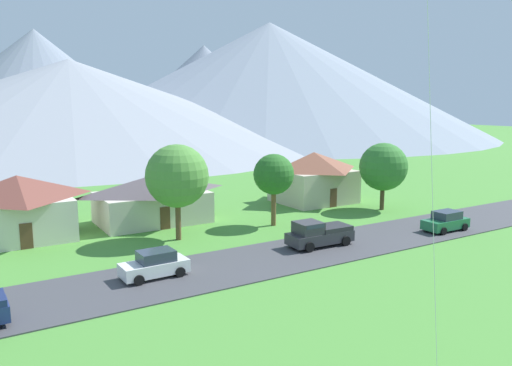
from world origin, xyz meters
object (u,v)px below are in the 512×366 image
(tree_near_left, at_px, (177,176))
(tree_left_of_center, at_px, (383,167))
(tree_center, at_px, (274,175))
(pickup_truck_charcoal_east_side, at_px, (318,233))
(parked_car_green_mid_west, at_px, (446,221))
(house_left_center, at_px, (314,176))
(house_leftmost, at_px, (19,206))
(parked_car_white_west_end, at_px, (155,265))
(house_rightmost, at_px, (152,198))

(tree_near_left, distance_m, tree_left_of_center, 22.36)
(tree_center, bearing_deg, pickup_truck_charcoal_east_side, -96.18)
(parked_car_green_mid_west, bearing_deg, tree_left_of_center, 79.09)
(house_left_center, distance_m, tree_center, 11.88)
(house_leftmost, relative_size, tree_left_of_center, 1.20)
(tree_near_left, height_order, parked_car_white_west_end, tree_near_left)
(house_left_center, distance_m, tree_left_of_center, 7.93)
(house_leftmost, xyz_separation_m, tree_left_of_center, (33.14, -7.63, 1.76))
(parked_car_green_mid_west, bearing_deg, house_left_center, 96.15)
(tree_left_of_center, height_order, parked_car_white_west_end, tree_left_of_center)
(tree_left_of_center, distance_m, tree_center, 13.21)
(house_left_center, relative_size, tree_near_left, 1.09)
(house_leftmost, xyz_separation_m, parked_car_green_mid_west, (31.37, -16.81, -1.81))
(house_rightmost, distance_m, tree_left_of_center, 23.27)
(tree_left_of_center, bearing_deg, house_leftmost, 167.03)
(parked_car_green_mid_west, bearing_deg, pickup_truck_charcoal_east_side, 170.50)
(house_rightmost, height_order, tree_center, tree_center)
(tree_center, xyz_separation_m, parked_car_white_west_end, (-13.90, -7.42, -3.74))
(tree_left_of_center, distance_m, parked_car_white_west_end, 28.24)
(house_rightmost, xyz_separation_m, parked_car_green_mid_west, (20.27, -16.31, -1.39))
(house_leftmost, relative_size, house_left_center, 0.99)
(pickup_truck_charcoal_east_side, bearing_deg, parked_car_white_west_end, 179.95)
(house_rightmost, height_order, tree_left_of_center, tree_left_of_center)
(tree_center, height_order, parked_car_white_west_end, tree_center)
(tree_near_left, relative_size, tree_left_of_center, 1.12)
(tree_near_left, xyz_separation_m, parked_car_green_mid_west, (20.58, -9.54, -4.32))
(house_leftmost, height_order, tree_center, tree_center)
(tree_near_left, bearing_deg, pickup_truck_charcoal_east_side, -41.93)
(parked_car_white_west_end, relative_size, parked_car_green_mid_west, 1.00)
(tree_left_of_center, distance_m, parked_car_green_mid_west, 10.00)
(parked_car_green_mid_west, height_order, pickup_truck_charcoal_east_side, pickup_truck_charcoal_east_side)
(tree_near_left, distance_m, parked_car_green_mid_west, 23.09)
(house_rightmost, distance_m, tree_near_left, 7.39)
(house_left_center, bearing_deg, tree_left_of_center, -63.23)
(tree_left_of_center, relative_size, parked_car_green_mid_west, 1.63)
(parked_car_green_mid_west, bearing_deg, parked_car_white_west_end, 175.35)
(house_left_center, xyz_separation_m, tree_left_of_center, (3.50, -6.94, 1.57))
(house_rightmost, xyz_separation_m, parked_car_white_west_end, (-5.06, -14.25, -1.39))
(house_leftmost, xyz_separation_m, parked_car_white_west_end, (6.04, -14.75, -1.81))
(house_leftmost, height_order, pickup_truck_charcoal_east_side, house_leftmost)
(house_leftmost, distance_m, house_left_center, 29.64)
(house_left_center, relative_size, pickup_truck_charcoal_east_side, 1.59)
(house_leftmost, bearing_deg, pickup_truck_charcoal_east_side, -37.65)
(parked_car_white_west_end, bearing_deg, tree_center, 28.09)
(tree_center, bearing_deg, house_rightmost, 142.28)
(house_rightmost, bearing_deg, pickup_truck_charcoal_east_side, -60.61)
(house_left_center, bearing_deg, parked_car_green_mid_west, -83.85)
(tree_left_of_center, height_order, tree_center, tree_left_of_center)
(tree_left_of_center, height_order, parked_car_green_mid_west, tree_left_of_center)
(house_left_center, relative_size, house_rightmost, 0.81)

